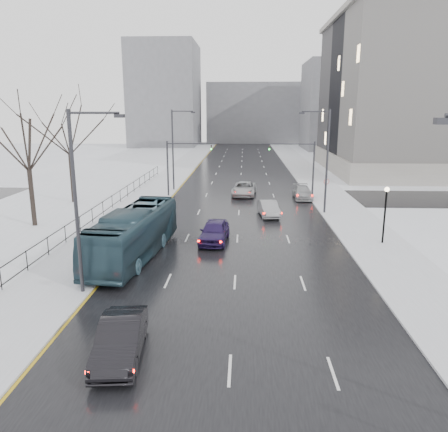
# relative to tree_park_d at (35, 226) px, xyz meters

# --- Properties ---
(road) EXTENTS (16.00, 150.00, 0.04)m
(road) POSITION_rel_tree_park_d_xyz_m (17.80, 26.00, 0.02)
(road) COLOR black
(road) RESTS_ON ground
(cross_road) EXTENTS (130.00, 10.00, 0.04)m
(cross_road) POSITION_rel_tree_park_d_xyz_m (17.80, 14.00, 0.02)
(cross_road) COLOR black
(cross_road) RESTS_ON ground
(sidewalk_left) EXTENTS (5.00, 150.00, 0.16)m
(sidewalk_left) POSITION_rel_tree_park_d_xyz_m (7.30, 26.00, 0.08)
(sidewalk_left) COLOR silver
(sidewalk_left) RESTS_ON ground
(sidewalk_right) EXTENTS (5.00, 150.00, 0.16)m
(sidewalk_right) POSITION_rel_tree_park_d_xyz_m (28.30, 26.00, 0.08)
(sidewalk_right) COLOR silver
(sidewalk_right) RESTS_ON ground
(park_strip) EXTENTS (14.00, 150.00, 0.12)m
(park_strip) POSITION_rel_tree_park_d_xyz_m (-2.20, 26.00, 0.06)
(park_strip) COLOR white
(park_strip) RESTS_ON ground
(tree_park_d) EXTENTS (8.75, 8.75, 12.50)m
(tree_park_d) POSITION_rel_tree_park_d_xyz_m (0.00, 0.00, 0.00)
(tree_park_d) COLOR black
(tree_park_d) RESTS_ON ground
(tree_park_e) EXTENTS (9.45, 9.45, 13.50)m
(tree_park_e) POSITION_rel_tree_park_d_xyz_m (-0.40, 10.00, 0.00)
(tree_park_e) COLOR black
(tree_park_e) RESTS_ON ground
(iron_fence) EXTENTS (0.06, 70.00, 1.30)m
(iron_fence) POSITION_rel_tree_park_d_xyz_m (4.80, -4.00, 0.91)
(iron_fence) COLOR black
(iron_fence) RESTS_ON sidewalk_left
(streetlight_r_mid) EXTENTS (2.95, 0.25, 10.00)m
(streetlight_r_mid) POSITION_rel_tree_park_d_xyz_m (25.97, 6.00, 5.62)
(streetlight_r_mid) COLOR #2D2D33
(streetlight_r_mid) RESTS_ON ground
(streetlight_l_near) EXTENTS (2.95, 0.25, 10.00)m
(streetlight_l_near) POSITION_rel_tree_park_d_xyz_m (9.63, -14.00, 5.62)
(streetlight_l_near) COLOR #2D2D33
(streetlight_l_near) RESTS_ON ground
(streetlight_l_far) EXTENTS (2.95, 0.25, 10.00)m
(streetlight_l_far) POSITION_rel_tree_park_d_xyz_m (9.63, 18.00, 5.62)
(streetlight_l_far) COLOR #2D2D33
(streetlight_l_far) RESTS_ON ground
(lamppost_r_mid) EXTENTS (0.36, 0.36, 4.28)m
(lamppost_r_mid) POSITION_rel_tree_park_d_xyz_m (28.80, -4.00, 2.94)
(lamppost_r_mid) COLOR black
(lamppost_r_mid) RESTS_ON sidewalk_right
(mast_signal_right) EXTENTS (6.10, 0.33, 6.50)m
(mast_signal_right) POSITION_rel_tree_park_d_xyz_m (25.13, 14.00, 4.11)
(mast_signal_right) COLOR #2D2D33
(mast_signal_right) RESTS_ON ground
(mast_signal_left) EXTENTS (6.10, 0.33, 6.50)m
(mast_signal_left) POSITION_rel_tree_park_d_xyz_m (10.47, 14.00, 4.11)
(mast_signal_left) COLOR #2D2D33
(mast_signal_left) RESTS_ON ground
(no_uturn_sign) EXTENTS (0.60, 0.06, 2.70)m
(no_uturn_sign) POSITION_rel_tree_park_d_xyz_m (27.00, 10.00, 2.30)
(no_uturn_sign) COLOR #2D2D33
(no_uturn_sign) RESTS_ON sidewalk_right
(bldg_far_right) EXTENTS (24.00, 20.00, 22.00)m
(bldg_far_right) POSITION_rel_tree_park_d_xyz_m (45.80, 81.00, 11.00)
(bldg_far_right) COLOR slate
(bldg_far_right) RESTS_ON ground
(bldg_far_left) EXTENTS (18.00, 22.00, 28.00)m
(bldg_far_left) POSITION_rel_tree_park_d_xyz_m (-4.20, 91.00, 14.00)
(bldg_far_left) COLOR slate
(bldg_far_left) RESTS_ON ground
(bldg_far_center) EXTENTS (30.00, 18.00, 18.00)m
(bldg_far_center) POSITION_rel_tree_park_d_xyz_m (21.80, 106.00, 9.00)
(bldg_far_center) COLOR slate
(bldg_far_center) RESTS_ON ground
(sedan_left_near) EXTENTS (2.19, 5.02, 1.60)m
(sedan_left_near) POSITION_rel_tree_park_d_xyz_m (13.30, -20.22, 0.84)
(sedan_left_near) COLOR black
(sedan_left_near) RESTS_ON road
(bus) EXTENTS (4.04, 12.38, 3.39)m
(bus) POSITION_rel_tree_park_d_xyz_m (10.80, -7.77, 1.73)
(bus) COLOR #294350
(bus) RESTS_ON road
(sedan_center_near) EXTENTS (2.38, 5.12, 1.70)m
(sedan_center_near) POSITION_rel_tree_park_d_xyz_m (16.05, -3.98, 0.89)
(sedan_center_near) COLOR #27194B
(sedan_center_near) RESTS_ON road
(sedan_right_near) EXTENTS (2.15, 4.69, 1.49)m
(sedan_right_near) POSITION_rel_tree_park_d_xyz_m (20.65, 4.74, 0.78)
(sedan_right_near) COLOR gray
(sedan_right_near) RESTS_ON road
(sedan_right_cross) EXTENTS (3.14, 5.94, 1.59)m
(sedan_right_cross) POSITION_rel_tree_park_d_xyz_m (18.30, 15.06, 0.84)
(sedan_right_cross) COLOR #A7A9AC
(sedan_right_cross) RESTS_ON road
(sedan_right_far) EXTENTS (2.00, 4.91, 1.42)m
(sedan_right_far) POSITION_rel_tree_park_d_xyz_m (25.00, 13.40, 0.75)
(sedan_right_far) COLOR #9B9C9F
(sedan_right_far) RESTS_ON road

